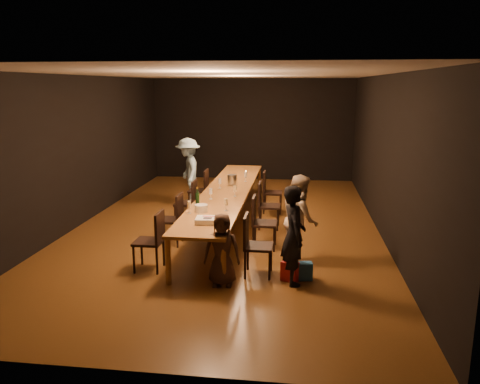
# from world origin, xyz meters

# --- Properties ---
(ground) EXTENTS (10.00, 10.00, 0.00)m
(ground) POSITION_xyz_m (0.00, 0.00, 0.00)
(ground) COLOR #492D12
(ground) RESTS_ON ground
(room_shell) EXTENTS (6.04, 10.04, 3.02)m
(room_shell) POSITION_xyz_m (0.00, 0.00, 2.08)
(room_shell) COLOR black
(room_shell) RESTS_ON ground
(table) EXTENTS (0.90, 6.00, 0.75)m
(table) POSITION_xyz_m (0.00, 0.00, 0.70)
(table) COLOR #995E2C
(table) RESTS_ON ground
(chair_right_0) EXTENTS (0.42, 0.42, 0.93)m
(chair_right_0) POSITION_xyz_m (0.85, -2.40, 0.47)
(chair_right_0) COLOR black
(chair_right_0) RESTS_ON ground
(chair_right_1) EXTENTS (0.42, 0.42, 0.93)m
(chair_right_1) POSITION_xyz_m (0.85, -1.20, 0.47)
(chair_right_1) COLOR black
(chair_right_1) RESTS_ON ground
(chair_right_2) EXTENTS (0.42, 0.42, 0.93)m
(chair_right_2) POSITION_xyz_m (0.85, 0.00, 0.47)
(chair_right_2) COLOR black
(chair_right_2) RESTS_ON ground
(chair_right_3) EXTENTS (0.42, 0.42, 0.93)m
(chair_right_3) POSITION_xyz_m (0.85, 1.20, 0.47)
(chair_right_3) COLOR black
(chair_right_3) RESTS_ON ground
(chair_left_0) EXTENTS (0.42, 0.42, 0.93)m
(chair_left_0) POSITION_xyz_m (-0.85, -2.40, 0.47)
(chair_left_0) COLOR black
(chair_left_0) RESTS_ON ground
(chair_left_1) EXTENTS (0.42, 0.42, 0.93)m
(chair_left_1) POSITION_xyz_m (-0.85, -1.20, 0.47)
(chair_left_1) COLOR black
(chair_left_1) RESTS_ON ground
(chair_left_2) EXTENTS (0.42, 0.42, 0.93)m
(chair_left_2) POSITION_xyz_m (-0.85, 0.00, 0.47)
(chair_left_2) COLOR black
(chair_left_2) RESTS_ON ground
(chair_left_3) EXTENTS (0.42, 0.42, 0.93)m
(chair_left_3) POSITION_xyz_m (-0.85, 1.20, 0.47)
(chair_left_3) COLOR black
(chair_left_3) RESTS_ON ground
(woman_birthday) EXTENTS (0.46, 0.59, 1.44)m
(woman_birthday) POSITION_xyz_m (1.37, -2.62, 0.72)
(woman_birthday) COLOR black
(woman_birthday) RESTS_ON ground
(woman_tan) EXTENTS (0.67, 0.79, 1.43)m
(woman_tan) POSITION_xyz_m (1.46, -1.76, 0.72)
(woman_tan) COLOR #C1AA91
(woman_tan) RESTS_ON ground
(man_blue) EXTENTS (0.91, 1.16, 1.58)m
(man_blue) POSITION_xyz_m (-1.22, 1.81, 0.79)
(man_blue) COLOR #88B4D3
(man_blue) RESTS_ON ground
(child) EXTENTS (0.54, 0.38, 1.06)m
(child) POSITION_xyz_m (0.37, -2.81, 0.53)
(child) COLOR #3D2A22
(child) RESTS_ON ground
(gift_bag_red) EXTENTS (0.28, 0.22, 0.29)m
(gift_bag_red) POSITION_xyz_m (1.33, -2.57, 0.15)
(gift_bag_red) COLOR red
(gift_bag_red) RESTS_ON ground
(gift_bag_blue) EXTENTS (0.23, 0.18, 0.26)m
(gift_bag_blue) POSITION_xyz_m (1.54, -2.49, 0.13)
(gift_bag_blue) COLOR #2663A6
(gift_bag_blue) RESTS_ON ground
(birthday_cake) EXTENTS (0.39, 0.32, 0.09)m
(birthday_cake) POSITION_xyz_m (0.06, -2.28, 0.79)
(birthday_cake) COLOR white
(birthday_cake) RESTS_ON table
(plate_stack) EXTENTS (0.28, 0.28, 0.12)m
(plate_stack) POSITION_xyz_m (-0.17, -1.66, 0.81)
(plate_stack) COLOR white
(plate_stack) RESTS_ON table
(champagne_bottle) EXTENTS (0.08, 0.08, 0.30)m
(champagne_bottle) POSITION_xyz_m (-0.35, -1.12, 0.90)
(champagne_bottle) COLOR black
(champagne_bottle) RESTS_ON table
(ice_bucket) EXTENTS (0.25, 0.25, 0.21)m
(ice_bucket) POSITION_xyz_m (0.03, 0.55, 0.86)
(ice_bucket) COLOR #A4A5A9
(ice_bucket) RESTS_ON table
(wineglass_0) EXTENTS (0.06, 0.06, 0.21)m
(wineglass_0) POSITION_xyz_m (-0.35, -1.78, 0.85)
(wineglass_0) COLOR beige
(wineglass_0) RESTS_ON table
(wineglass_1) EXTENTS (0.06, 0.06, 0.21)m
(wineglass_1) POSITION_xyz_m (0.23, -1.55, 0.85)
(wineglass_1) COLOR beige
(wineglass_1) RESTS_ON table
(wineglass_2) EXTENTS (0.06, 0.06, 0.21)m
(wineglass_2) POSITION_xyz_m (-0.18, -0.77, 0.85)
(wineglass_2) COLOR silver
(wineglass_2) RESTS_ON table
(wineglass_3) EXTENTS (0.06, 0.06, 0.21)m
(wineglass_3) POSITION_xyz_m (0.23, -0.49, 0.85)
(wineglass_3) COLOR beige
(wineglass_3) RESTS_ON table
(wineglass_4) EXTENTS (0.06, 0.06, 0.21)m
(wineglass_4) POSITION_xyz_m (-0.17, 0.18, 0.85)
(wineglass_4) COLOR silver
(wineglass_4) RESTS_ON table
(wineglass_5) EXTENTS (0.06, 0.06, 0.21)m
(wineglass_5) POSITION_xyz_m (0.27, 0.92, 0.85)
(wineglass_5) COLOR silver
(wineglass_5) RESTS_ON table
(tealight_near) EXTENTS (0.05, 0.05, 0.03)m
(tealight_near) POSITION_xyz_m (0.15, -2.03, 0.77)
(tealight_near) COLOR #B2B7B2
(tealight_near) RESTS_ON table
(tealight_mid) EXTENTS (0.05, 0.05, 0.03)m
(tealight_mid) POSITION_xyz_m (0.15, 0.22, 0.77)
(tealight_mid) COLOR #B2B7B2
(tealight_mid) RESTS_ON table
(tealight_far) EXTENTS (0.05, 0.05, 0.03)m
(tealight_far) POSITION_xyz_m (0.15, 1.99, 0.77)
(tealight_far) COLOR #B2B7B2
(tealight_far) RESTS_ON table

